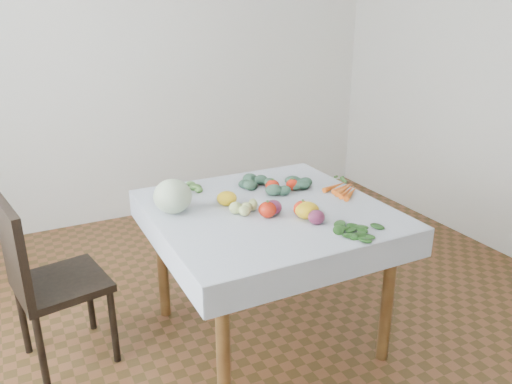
% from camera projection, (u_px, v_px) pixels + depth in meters
% --- Properties ---
extents(ground, '(4.00, 4.00, 0.00)m').
position_uv_depth(ground, '(266.00, 334.00, 2.76)').
color(ground, brown).
extents(back_wall, '(4.00, 0.04, 2.70)m').
position_uv_depth(back_wall, '(150.00, 53.00, 3.96)').
color(back_wall, white).
rests_on(back_wall, ground).
extents(table, '(1.00, 1.00, 0.75)m').
position_uv_depth(table, '(267.00, 226.00, 2.53)').
color(table, brown).
rests_on(table, ground).
extents(tablecloth, '(1.12, 1.12, 0.01)m').
position_uv_depth(tablecloth, '(268.00, 208.00, 2.50)').
color(tablecloth, white).
rests_on(tablecloth, table).
extents(chair, '(0.47, 0.47, 0.89)m').
position_uv_depth(chair, '(42.00, 274.00, 2.36)').
color(chair, black).
rests_on(chair, ground).
extents(cabbage, '(0.19, 0.19, 0.17)m').
position_uv_depth(cabbage, '(173.00, 196.00, 2.41)').
color(cabbage, beige).
rests_on(cabbage, tablecloth).
extents(tomato_a, '(0.09, 0.09, 0.07)m').
position_uv_depth(tomato_a, '(273.00, 186.00, 2.70)').
color(tomato_a, red).
rests_on(tomato_a, tablecloth).
extents(tomato_b, '(0.07, 0.07, 0.06)m').
position_uv_depth(tomato_b, '(292.00, 184.00, 2.73)').
color(tomato_b, red).
rests_on(tomato_b, tablecloth).
extents(tomato_c, '(0.12, 0.12, 0.08)m').
position_uv_depth(tomato_c, '(303.00, 209.00, 2.38)').
color(tomato_c, red).
rests_on(tomato_c, tablecloth).
extents(tomato_d, '(0.10, 0.10, 0.08)m').
position_uv_depth(tomato_d, '(268.00, 210.00, 2.37)').
color(tomato_d, red).
rests_on(tomato_d, tablecloth).
extents(heirloom_back, '(0.11, 0.11, 0.07)m').
position_uv_depth(heirloom_back, '(227.00, 198.00, 2.52)').
color(heirloom_back, yellow).
rests_on(heirloom_back, tablecloth).
extents(heirloom_front, '(0.12, 0.12, 0.08)m').
position_uv_depth(heirloom_front, '(307.00, 210.00, 2.36)').
color(heirloom_front, yellow).
rests_on(heirloom_front, tablecloth).
extents(onion_a, '(0.09, 0.09, 0.07)m').
position_uv_depth(onion_a, '(273.00, 207.00, 2.41)').
color(onion_a, '#5D1A3A').
rests_on(onion_a, tablecloth).
extents(onion_b, '(0.08, 0.08, 0.07)m').
position_uv_depth(onion_b, '(316.00, 217.00, 2.30)').
color(onion_b, '#5D1A3A').
rests_on(onion_b, tablecloth).
extents(tomatillo_cluster, '(0.10, 0.14, 0.05)m').
position_uv_depth(tomatillo_cluster, '(251.00, 207.00, 2.44)').
color(tomatillo_cluster, '#CAD97D').
rests_on(tomatillo_cluster, tablecloth).
extents(carrot_bunch, '(0.20, 0.25, 0.03)m').
position_uv_depth(carrot_bunch, '(344.00, 189.00, 2.71)').
color(carrot_bunch, orange).
rests_on(carrot_bunch, tablecloth).
extents(kale_bunch, '(0.37, 0.29, 0.05)m').
position_uv_depth(kale_bunch, '(274.00, 184.00, 2.76)').
color(kale_bunch, '#395D47').
rests_on(kale_bunch, tablecloth).
extents(basil_bunch, '(0.29, 0.22, 0.01)m').
position_uv_depth(basil_bunch, '(364.00, 231.00, 2.22)').
color(basil_bunch, '#1E4C17').
rests_on(basil_bunch, tablecloth).
extents(dill_bunch, '(0.25, 0.19, 0.02)m').
position_uv_depth(dill_bunch, '(188.00, 189.00, 2.72)').
color(dill_bunch, '#4F7837').
rests_on(dill_bunch, tablecloth).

